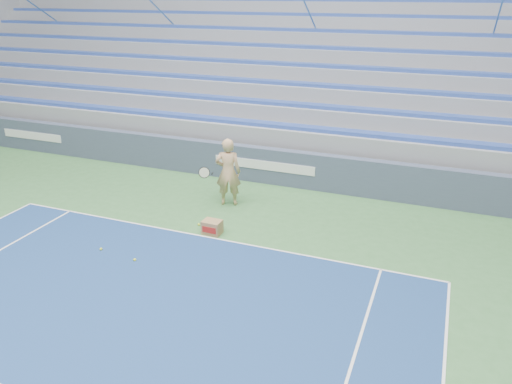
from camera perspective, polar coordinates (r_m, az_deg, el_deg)
sponsor_barrier at (r=15.25m, az=1.11°, el=3.08°), size 30.00×0.32×1.10m
bleachers at (r=20.12m, az=6.97°, el=12.92°), size 31.00×9.15×7.30m
tennis_player at (r=13.53m, az=-3.22°, el=2.29°), size 1.00×0.94×1.89m
ball_box at (r=12.20m, az=-5.04°, el=-4.03°), size 0.46×0.36×0.34m
tennis_ball_0 at (r=12.68m, az=-6.55°, el=-3.70°), size 0.07×0.07×0.07m
tennis_ball_1 at (r=11.34m, az=-13.70°, el=-7.53°), size 0.07×0.07×0.07m
tennis_ball_2 at (r=11.98m, az=-17.30°, el=-6.26°), size 0.07×0.07×0.07m
tennis_ball_3 at (r=12.70m, az=-5.16°, el=-3.59°), size 0.07×0.07×0.07m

